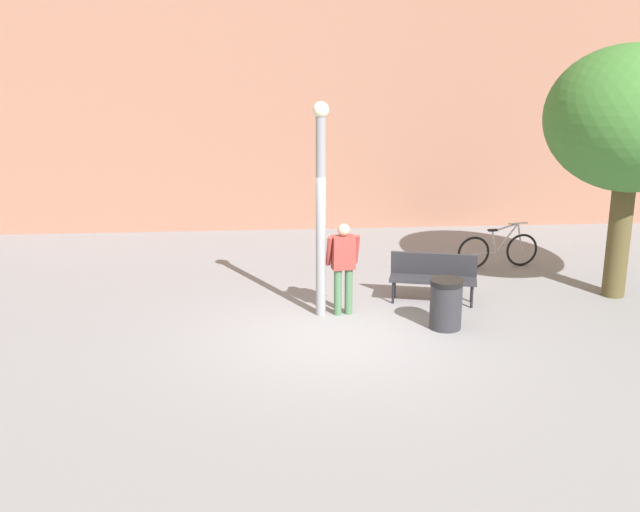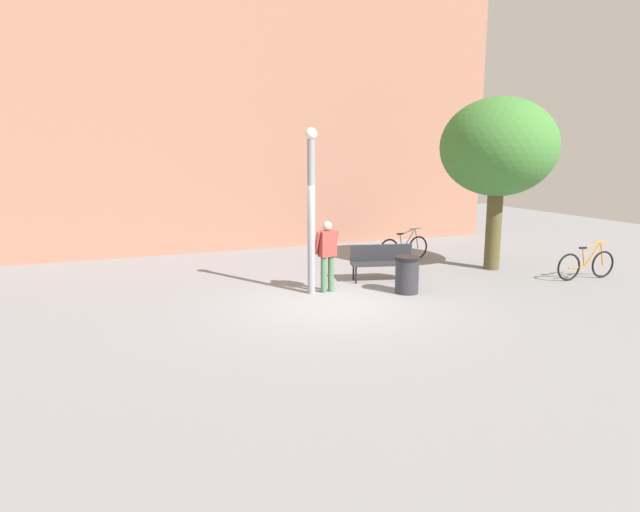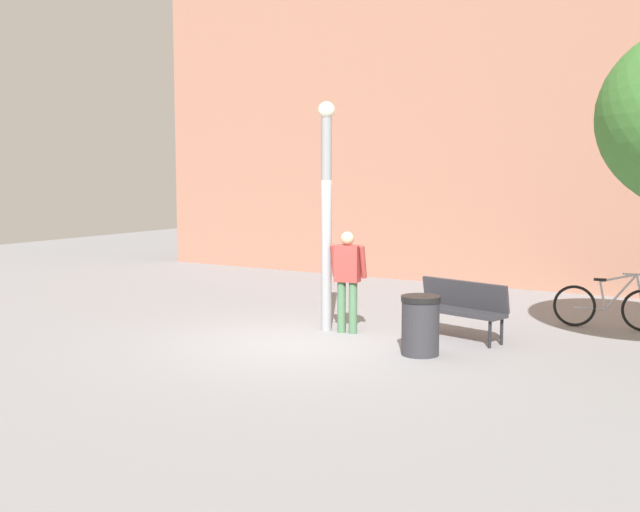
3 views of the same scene
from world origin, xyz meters
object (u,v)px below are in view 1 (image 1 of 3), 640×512
lamppost (321,201)px  trash_bin (446,304)px  plaza_tree (632,120)px  person_by_lamppost (343,262)px  park_bench (433,273)px  bicycle_silver (498,250)px

lamppost → trash_bin: lamppost is taller
plaza_tree → trash_bin: bearing=-158.3°
lamppost → trash_bin: 2.76m
person_by_lamppost → park_bench: person_by_lamppost is taller
plaza_tree → lamppost: bearing=-173.6°
trash_bin → person_by_lamppost: bearing=154.4°
lamppost → park_bench: (2.14, 0.56, -1.53)m
plaza_tree → person_by_lamppost: bearing=-173.2°
person_by_lamppost → bicycle_silver: person_by_lamppost is taller
person_by_lamppost → park_bench: (1.74, 0.55, -0.42)m
park_bench → person_by_lamppost: bearing=-162.4°
person_by_lamppost → trash_bin: size_ratio=1.93×
plaza_tree → bicycle_silver: (-1.68, 1.95, -2.95)m
lamppost → plaza_tree: size_ratio=0.80×
person_by_lamppost → plaza_tree: bearing=6.8°
person_by_lamppost → trash_bin: person_by_lamppost is taller
plaza_tree → bicycle_silver: 3.92m
park_bench → plaza_tree: plaza_tree is taller
person_by_lamppost → park_bench: bearing=17.6°
lamppost → bicycle_silver: bearing=33.0°
lamppost → bicycle_silver: size_ratio=2.09×
trash_bin → plaza_tree: bearing=21.7°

